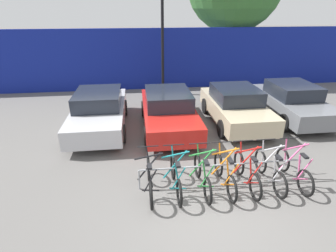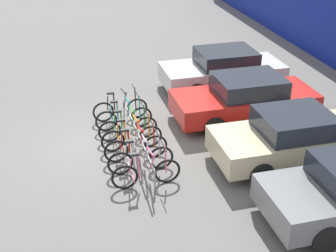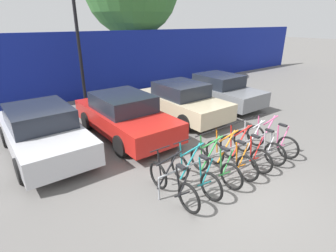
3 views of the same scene
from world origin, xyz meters
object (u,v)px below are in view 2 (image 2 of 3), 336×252
bicycle_black (120,109)px  bicycle_silver (141,159)px  bike_rack (137,132)px  bicycle_green (128,128)px  car_red (245,98)px  car_beige (290,138)px  bicycle_orange (132,137)px  bicycle_red (136,147)px  bicycle_teal (124,118)px  car_silver (223,69)px  bicycle_pink (146,173)px

bicycle_black → bicycle_silver: size_ratio=1.00×
bike_rack → bicycle_green: (-0.55, -0.15, -0.12)m
bicycle_green → bike_rack: bearing=13.0°
bicycle_silver → car_red: 4.30m
bicycle_black → car_beige: size_ratio=0.43×
bicycle_green → car_beige: car_beige is taller
bicycle_silver → car_red: bearing=123.7°
bicycle_orange → bicycle_silver: same height
bicycle_orange → bicycle_red: size_ratio=1.00×
bicycle_teal → car_silver: car_silver is taller
bicycle_green → bicycle_red: size_ratio=1.00×
bicycle_orange → car_red: car_red is taller
car_red → car_beige: size_ratio=1.10×
bicycle_green → bicycle_orange: (0.57, 0.00, 0.00)m
bicycle_orange → bicycle_silver: 1.18m
bike_rack → bicycle_green: size_ratio=2.47×
bicycle_black → bicycle_red: (2.44, 0.00, 0.00)m
car_red → bicycle_red: bearing=-67.7°
bike_rack → car_red: (-0.94, 3.58, 0.20)m
bicycle_silver → bicycle_red: bearing=-176.1°
bicycle_red → car_red: bearing=110.6°
bicycle_orange → bicycle_red: (0.57, 0.00, 0.00)m
bicycle_red → bicycle_black: bearing=178.2°
car_silver → car_beige: 5.13m
bicycle_teal → bicycle_green: (0.65, 0.00, 0.00)m
bicycle_pink → bicycle_red: bearing=-179.9°
bicycle_teal → bicycle_red: (1.80, 0.00, 0.00)m
bicycle_silver → bicycle_pink: bearing=3.9°
bicycle_red → car_silver: bearing=133.8°
bicycle_teal → bicycle_silver: size_ratio=1.00×
bicycle_teal → bicycle_green: 0.65m
bicycle_green → car_red: size_ratio=0.39×
bicycle_silver → bicycle_pink: 0.64m
bike_rack → bicycle_orange: bicycle_orange is taller
bicycle_orange → bike_rack: bearing=102.5°
bicycle_silver → car_red: (-2.14, 3.72, 0.31)m
bicycle_teal → car_silver: size_ratio=0.40×
car_red → car_silver: bearing=174.5°
bike_rack → bicycle_green: 0.58m
bicycle_black → bicycle_orange: (1.87, 0.00, 0.00)m
bicycle_green → bicycle_pink: bearing=-2.1°
bicycle_black → car_red: bearing=72.7°
bicycle_orange → car_beige: (1.65, 3.86, 0.31)m
bicycle_silver → bicycle_pink: same height
bicycle_pink → bicycle_black: bearing=-179.9°
bicycle_red → bicycle_silver: bearing=-1.8°
bicycle_silver → car_red: car_red is taller
car_silver → bicycle_teal: bearing=-60.5°
bicycle_red → car_silver: car_silver is taller
bicycle_pink → car_silver: car_silver is taller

